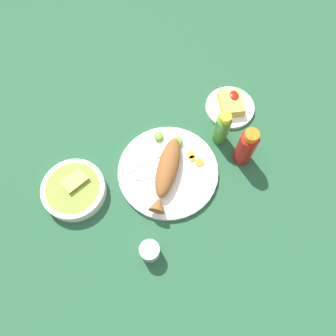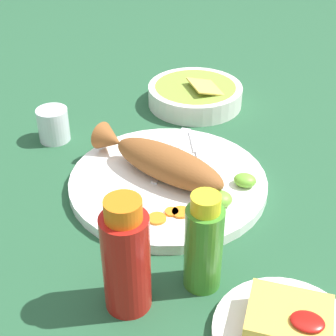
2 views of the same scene
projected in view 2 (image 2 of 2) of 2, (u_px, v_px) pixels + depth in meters
The scene contains 16 objects.
ground_plane at pixel (168, 187), 0.86m from camera, with size 4.00×4.00×0.00m, color #235133.
main_plate at pixel (168, 182), 0.85m from camera, with size 0.33×0.33×0.02m, color white.
fried_fish at pixel (160, 161), 0.84m from camera, with size 0.26×0.15×0.06m.
fork_near at pixel (174, 150), 0.92m from camera, with size 0.02×0.19×0.00m.
fork_far at pixel (199, 155), 0.90m from camera, with size 0.08×0.18×0.00m.
carrot_slice_near at pixel (172, 212), 0.77m from camera, with size 0.02×0.02×0.00m, color orange.
carrot_slice_mid at pixel (157, 218), 0.76m from camera, with size 0.03×0.03×0.00m, color orange.
carrot_slice_far at pixel (181, 212), 0.77m from camera, with size 0.03×0.03×0.00m, color orange.
lime_wedge_main at pixel (219, 199), 0.79m from camera, with size 0.04×0.03×0.02m, color #6BB233.
lime_wedge_side at pixel (245, 180), 0.83m from camera, with size 0.04×0.03×0.02m, color #6BB233.
hot_sauce_bottle_red at pixel (126, 258), 0.61m from camera, with size 0.06×0.06×0.16m.
hot_sauce_bottle_green at pixel (204, 244), 0.65m from camera, with size 0.05×0.05×0.14m.
salt_cup at pixel (54, 127), 0.97m from camera, with size 0.06×0.06×0.06m.
side_plate_fries at pixel (286, 336), 0.60m from camera, with size 0.17×0.17×0.01m, color white.
fries_pile at pixel (289, 322), 0.59m from camera, with size 0.10×0.08×0.04m.
guacamole_bowl at pixel (195, 94), 1.09m from camera, with size 0.20×0.20×0.06m.
Camera 2 is at (0.19, -0.66, 0.51)m, focal length 55.00 mm.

